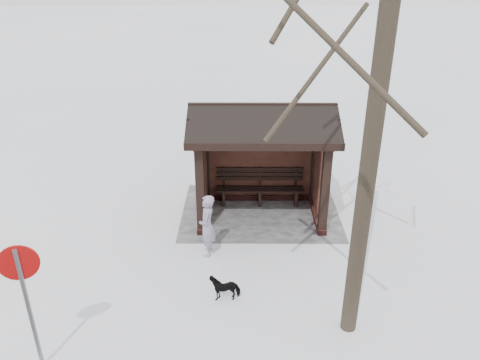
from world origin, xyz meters
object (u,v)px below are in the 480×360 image
road_sign (23,283)px  dog (225,287)px  pedestrian (207,226)px  bus_shelter (262,137)px

road_sign → dog: bearing=-165.5°
pedestrian → bus_shelter: bearing=150.2°
pedestrian → road_sign: road_sign is taller
pedestrian → dog: size_ratio=2.45×
pedestrian → road_sign: size_ratio=0.63×
bus_shelter → pedestrian: (1.28, 1.97, -1.41)m
bus_shelter → pedestrian: size_ratio=2.39×
road_sign → bus_shelter: bearing=-142.1°
pedestrian → road_sign: (2.57, 3.33, 0.98)m
dog → road_sign: bearing=-66.8°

